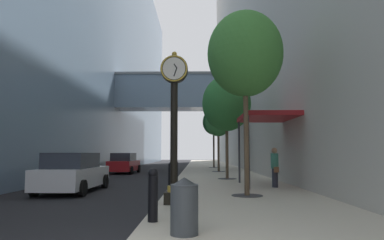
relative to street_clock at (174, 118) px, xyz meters
name	(u,v)px	position (x,y,z in m)	size (l,w,h in m)	color
ground_plane	(184,171)	(-0.53, 21.04, -2.70)	(110.00, 110.00, 0.00)	black
sidewalk_right	(213,169)	(2.33, 24.04, -2.63)	(5.71, 80.00, 0.14)	#BCB29E
building_block_left	(80,31)	(-11.55, 24.04, 11.69)	(21.60, 80.00, 28.86)	#758EA8
street_clock	(174,118)	(0.00, 0.00, 0.00)	(0.84, 0.55, 4.65)	black
bollard_nearest	(153,193)	(-0.27, -2.66, -1.94)	(0.23, 0.23, 1.17)	black
bollard_third	(171,177)	(-0.27, 2.59, -1.94)	(0.23, 0.23, 1.17)	black
bollard_fourth	(176,173)	(-0.27, 5.21, -1.94)	(0.23, 0.23, 1.17)	black
street_tree_near	(245,54)	(2.47, 1.96, 2.57)	(2.76, 2.76, 6.74)	#333335
street_tree_mid_near	(226,104)	(2.47, 9.97, 1.92)	(2.91, 2.91, 6.16)	#333335
street_tree_mid_far	(218,122)	(2.47, 17.99, 1.55)	(2.15, 2.15, 5.37)	#333335
street_tree_far	(214,122)	(2.47, 26.00, 2.23)	(2.35, 2.35, 6.17)	#333335
trash_bin	(184,205)	(0.46, -3.85, -2.02)	(0.53, 0.53, 1.05)	#383D42
pedestrian_walking	(275,166)	(4.15, 4.98, -1.63)	(0.37, 0.47, 1.75)	#23232D
storefront_awning	(266,118)	(3.94, 5.69, 0.59)	(2.40, 3.60, 3.30)	maroon
car_white_near	(73,173)	(-4.58, 4.27, -1.89)	(2.05, 4.64, 1.66)	silver
car_red_mid	(124,163)	(-5.29, 17.73, -1.89)	(2.15, 4.23, 1.66)	#AD191E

